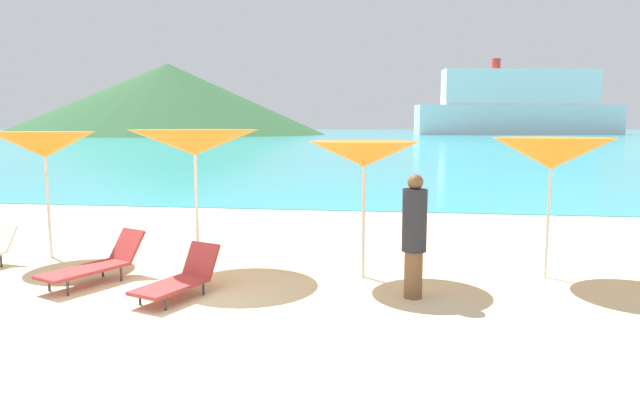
% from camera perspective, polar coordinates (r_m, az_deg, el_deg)
% --- Properties ---
extents(ground_plane, '(50.00, 100.00, 0.30)m').
position_cam_1_polar(ground_plane, '(16.75, -3.49, -1.11)').
color(ground_plane, beige).
extents(ocean_water, '(650.00, 440.00, 0.02)m').
position_cam_1_polar(ocean_water, '(235.43, 7.24, 7.04)').
color(ocean_water, '#2DADBC').
rests_on(ocean_water, ground_plane).
extents(headland_hill, '(92.10, 92.10, 20.63)m').
position_cam_1_polar(headland_hill, '(169.06, -15.48, 10.09)').
color(headland_hill, '#2D5B33').
rests_on(headland_hill, ground_plane).
extents(umbrella_3, '(1.92, 1.92, 2.31)m').
position_cam_1_polar(umbrella_3, '(11.09, -26.82, 5.16)').
color(umbrella_3, silver).
rests_on(umbrella_3, ground_plane).
extents(umbrella_4, '(2.26, 2.26, 2.36)m').
position_cam_1_polar(umbrella_4, '(9.32, -12.93, 5.86)').
color(umbrella_4, silver).
rests_on(umbrella_4, ground_plane).
extents(umbrella_5, '(1.77, 1.77, 2.17)m').
position_cam_1_polar(umbrella_5, '(8.59, 4.61, 4.75)').
color(umbrella_5, silver).
rests_on(umbrella_5, ground_plane).
extents(umbrella_6, '(1.90, 1.90, 2.23)m').
position_cam_1_polar(umbrella_6, '(9.27, 23.01, 4.48)').
color(umbrella_6, silver).
rests_on(umbrella_6, ground_plane).
extents(lounge_chair_2, '(0.98, 1.44, 0.69)m').
position_cam_1_polar(lounge_chair_2, '(8.07, -14.38, -7.86)').
color(lounge_chair_2, '#A53333').
rests_on(lounge_chair_2, ground_plane).
extents(lounge_chair_3, '(1.16, 1.70, 0.73)m').
position_cam_1_polar(lounge_chair_3, '(9.17, -22.25, -6.09)').
color(lounge_chair_3, '#A53333').
rests_on(lounge_chair_3, ground_plane).
extents(beachgoer_1, '(0.34, 0.34, 1.76)m').
position_cam_1_polar(beachgoer_1, '(7.75, 9.80, -3.43)').
color(beachgoer_1, brown).
rests_on(beachgoer_1, ground_plane).
extents(cruise_ship, '(60.83, 18.82, 21.70)m').
position_cam_1_polar(cruise_ship, '(171.75, 20.10, 9.18)').
color(cruise_ship, white).
rests_on(cruise_ship, ocean_water).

